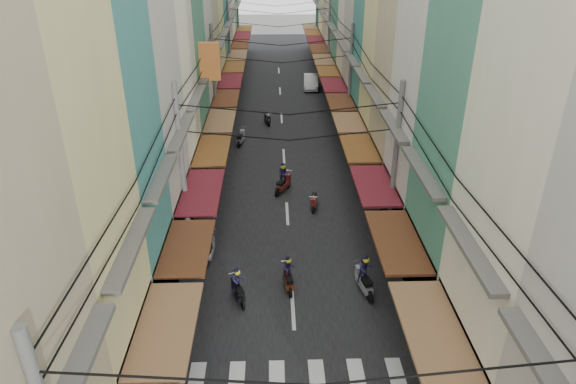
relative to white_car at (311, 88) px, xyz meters
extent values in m
plane|color=slate|center=(-3.05, -30.91, 0.00)|extent=(160.00, 160.00, 0.00)
cube|color=black|center=(-3.05, -10.91, 0.01)|extent=(10.00, 80.00, 0.02)
cube|color=gray|center=(-9.55, -10.91, 0.03)|extent=(3.00, 80.00, 0.06)
cube|color=gray|center=(3.45, -10.91, 0.03)|extent=(3.00, 80.00, 0.06)
cube|color=silver|center=(0.45, -36.91, 0.03)|extent=(0.55, 2.40, 0.01)
cube|color=#595651|center=(-7.80, -41.88, 6.00)|extent=(0.50, 4.24, 0.15)
cube|color=black|center=(-8.65, -37.17, 1.60)|extent=(1.20, 4.52, 3.20)
cube|color=#8C613F|center=(-7.15, -37.17, 3.00)|extent=(1.80, 4.33, 0.12)
cube|color=#595651|center=(-7.80, -37.17, 6.00)|extent=(0.50, 4.23, 0.15)
cube|color=teal|center=(-11.05, -32.67, 9.62)|extent=(6.00, 4.30, 19.25)
cube|color=black|center=(-8.65, -32.67, 1.60)|extent=(1.20, 4.13, 3.20)
cube|color=#5C311A|center=(-7.15, -32.67, 3.00)|extent=(1.80, 3.96, 0.12)
cube|color=#595651|center=(-7.80, -32.67, 6.00)|extent=(0.50, 3.87, 0.15)
cube|color=#BBB6AB|center=(-11.05, -27.95, 10.47)|extent=(6.00, 5.14, 20.93)
cube|color=black|center=(-8.65, -27.95, 1.60)|extent=(1.20, 4.94, 3.20)
cube|color=maroon|center=(-7.15, -27.95, 3.00)|extent=(1.80, 4.73, 0.12)
cube|color=#595651|center=(-7.80, -27.95, 6.00)|extent=(0.50, 4.63, 0.15)
cube|color=#F1EACC|center=(-11.05, -22.90, 8.72)|extent=(6.00, 4.95, 17.43)
cube|color=black|center=(-8.65, -22.90, 1.60)|extent=(1.20, 4.75, 3.20)
cube|color=brown|center=(-7.15, -22.90, 3.00)|extent=(1.80, 4.56, 0.12)
cube|color=#595651|center=(-7.80, -22.90, 6.00)|extent=(0.50, 4.46, 0.15)
cube|color=#498E73|center=(-11.05, -17.93, 8.16)|extent=(6.00, 4.99, 16.32)
cube|color=black|center=(-8.65, -17.93, 1.60)|extent=(1.20, 4.80, 3.20)
cube|color=#8C613F|center=(-7.15, -17.93, 3.00)|extent=(1.80, 4.60, 0.12)
cube|color=#595651|center=(-7.80, -17.93, 6.00)|extent=(0.50, 4.50, 0.15)
cube|color=black|center=(-8.65, -13.11, 1.60)|extent=(1.20, 4.46, 3.20)
cube|color=#5C311A|center=(-7.15, -13.11, 3.00)|extent=(1.80, 4.27, 0.12)
cube|color=#595651|center=(-7.80, -13.11, 6.00)|extent=(0.50, 4.18, 0.15)
cube|color=black|center=(-8.65, -8.34, 1.60)|extent=(1.20, 4.70, 3.20)
cube|color=maroon|center=(-7.15, -8.34, 3.00)|extent=(1.80, 4.50, 0.12)
cube|color=#595651|center=(-7.80, -8.34, 6.00)|extent=(0.50, 4.40, 0.15)
cube|color=black|center=(-8.65, -3.64, 1.60)|extent=(1.20, 4.34, 3.20)
cube|color=brown|center=(-7.15, -3.64, 3.00)|extent=(1.80, 4.16, 0.12)
cube|color=#595651|center=(-7.80, -3.64, 6.00)|extent=(0.50, 4.07, 0.15)
cube|color=black|center=(-8.65, 1.22, 1.60)|extent=(1.20, 4.99, 3.20)
cube|color=#8C613F|center=(-7.15, 1.22, 3.00)|extent=(1.80, 4.78, 0.12)
cube|color=#595651|center=(-7.80, 1.22, 6.00)|extent=(0.50, 4.68, 0.15)
cube|color=black|center=(-8.65, 6.29, 1.60)|extent=(1.20, 4.74, 3.20)
cube|color=#5C311A|center=(-7.15, 6.29, 3.00)|extent=(1.80, 4.55, 0.12)
cube|color=#595651|center=(-7.80, 6.29, 6.00)|extent=(0.50, 4.45, 0.15)
cube|color=black|center=(-8.65, 11.24, 1.60)|extent=(1.20, 4.76, 3.20)
cube|color=maroon|center=(-7.15, 11.24, 3.00)|extent=(1.80, 4.56, 0.12)
cube|color=#595651|center=(-7.80, 11.24, 6.00)|extent=(0.50, 4.46, 0.15)
cube|color=black|center=(-8.65, 16.24, 1.60)|extent=(1.20, 4.84, 3.20)
cube|color=brown|center=(-7.15, 16.24, 3.00)|extent=(1.80, 4.64, 0.12)
cube|color=#595651|center=(-7.80, 16.24, 6.00)|extent=(0.50, 4.54, 0.15)
cube|color=#522C12|center=(-7.45, -18.91, 7.00)|extent=(1.20, 0.40, 2.20)
cube|color=#595651|center=(1.70, -42.31, 6.00)|extent=(0.50, 4.25, 0.15)
cube|color=black|center=(2.55, -37.46, 1.60)|extent=(1.20, 4.78, 3.20)
cube|color=#8C613F|center=(1.05, -37.46, 3.00)|extent=(1.80, 4.58, 0.12)
cube|color=#595651|center=(1.70, -37.46, 6.00)|extent=(0.50, 4.48, 0.15)
cube|color=#498E73|center=(4.95, -32.46, 7.54)|extent=(6.00, 5.03, 15.08)
cube|color=black|center=(2.55, -32.46, 1.60)|extent=(1.20, 4.83, 3.20)
cube|color=#5C311A|center=(1.05, -32.46, 3.00)|extent=(1.80, 4.63, 0.12)
cube|color=#595651|center=(1.70, -32.46, 6.00)|extent=(0.50, 4.53, 0.15)
cube|color=silver|center=(4.95, -27.54, 10.83)|extent=(6.00, 4.79, 21.66)
cube|color=black|center=(2.55, -27.54, 1.60)|extent=(1.20, 4.60, 3.20)
cube|color=maroon|center=(1.05, -27.54, 3.00)|extent=(1.80, 4.41, 0.12)
cube|color=#595651|center=(1.70, -27.54, 6.00)|extent=(0.50, 4.31, 0.15)
cube|color=tan|center=(4.95, -22.89, 10.37)|extent=(6.00, 4.52, 20.74)
cube|color=black|center=(2.55, -22.89, 1.60)|extent=(1.20, 4.34, 3.20)
cube|color=brown|center=(1.05, -22.89, 3.00)|extent=(1.80, 4.16, 0.12)
cube|color=#595651|center=(1.70, -22.89, 6.00)|extent=(0.50, 4.07, 0.15)
cube|color=beige|center=(4.95, -18.56, 7.06)|extent=(6.00, 4.12, 14.13)
cube|color=black|center=(2.55, -18.56, 1.60)|extent=(1.20, 3.96, 3.20)
cube|color=#8C613F|center=(1.05, -18.56, 3.00)|extent=(1.80, 3.79, 0.12)
cube|color=#595651|center=(1.70, -18.56, 6.00)|extent=(0.50, 3.71, 0.15)
cube|color=teal|center=(4.95, -14.30, 8.84)|extent=(6.00, 4.40, 17.68)
cube|color=black|center=(2.55, -14.30, 1.60)|extent=(1.20, 4.23, 3.20)
cube|color=#5C311A|center=(1.05, -14.30, 3.00)|extent=(1.80, 4.05, 0.12)
cube|color=#595651|center=(1.70, -14.30, 6.00)|extent=(0.50, 3.96, 0.15)
cube|color=black|center=(2.55, -9.78, 1.60)|extent=(1.20, 4.45, 3.20)
cube|color=maroon|center=(1.05, -9.78, 3.00)|extent=(1.80, 4.26, 0.12)
cube|color=#595651|center=(1.70, -9.78, 6.00)|extent=(0.50, 4.17, 0.15)
cube|color=black|center=(2.55, -5.46, 1.60)|extent=(1.20, 3.84, 3.20)
cube|color=brown|center=(1.05, -5.46, 3.00)|extent=(1.80, 3.68, 0.12)
cube|color=#595651|center=(1.70, -5.46, 6.00)|extent=(0.50, 3.60, 0.15)
cube|color=black|center=(2.55, -0.96, 1.60)|extent=(1.20, 4.81, 3.20)
cube|color=#8C613F|center=(1.05, -0.96, 3.00)|extent=(1.80, 4.61, 0.12)
cube|color=#595651|center=(1.70, -0.96, 6.00)|extent=(0.50, 4.51, 0.15)
cube|color=black|center=(2.55, 4.05, 1.60)|extent=(1.20, 4.80, 3.20)
cube|color=#5C311A|center=(1.05, 4.05, 3.00)|extent=(1.80, 4.60, 0.12)
cube|color=#595651|center=(1.70, 4.05, 6.00)|extent=(0.50, 4.50, 0.15)
cube|color=black|center=(2.55, 8.71, 1.60)|extent=(1.20, 4.15, 3.20)
cube|color=maroon|center=(1.05, 8.71, 3.00)|extent=(1.80, 3.97, 0.12)
cube|color=#595651|center=(1.70, 8.71, 6.00)|extent=(0.50, 3.89, 0.15)
cube|color=black|center=(2.55, 13.03, 1.60)|extent=(1.20, 4.16, 3.20)
cube|color=brown|center=(1.05, 13.03, 3.00)|extent=(1.80, 3.99, 0.12)
cube|color=#595651|center=(1.70, 13.03, 6.00)|extent=(0.50, 3.90, 0.15)
cube|color=black|center=(2.55, 17.64, 1.60)|extent=(1.20, 4.68, 3.20)
cube|color=#8C613F|center=(1.05, 17.64, 3.00)|extent=(1.80, 4.49, 0.12)
cube|color=#595651|center=(1.70, 17.64, 6.00)|extent=(0.50, 4.39, 0.15)
cylinder|color=slate|center=(-7.95, -27.91, 4.10)|extent=(0.26, 0.26, 8.20)
cylinder|color=slate|center=(1.85, -27.91, 4.10)|extent=(0.26, 0.26, 8.20)
cylinder|color=slate|center=(-7.95, -12.91, 4.10)|extent=(0.26, 0.26, 8.20)
cylinder|color=slate|center=(1.85, -12.91, 4.10)|extent=(0.26, 0.26, 8.20)
cylinder|color=slate|center=(-7.95, 2.09, 4.10)|extent=(0.26, 0.26, 8.20)
cylinder|color=slate|center=(1.85, 2.09, 4.10)|extent=(0.26, 0.26, 8.20)
cylinder|color=slate|center=(-7.95, 17.09, 4.10)|extent=(0.26, 0.26, 8.20)
cylinder|color=slate|center=(1.85, 17.09, 4.10)|extent=(0.26, 0.26, 8.20)
imported|color=silver|center=(0.00, 0.00, 0.00)|extent=(4.68, 2.07, 1.62)
imported|color=black|center=(4.45, -33.91, 0.00)|extent=(1.70, 1.06, 1.09)
cylinder|color=black|center=(-5.31, -31.66, 0.23)|extent=(0.09, 0.46, 0.46)
cylinder|color=black|center=(-5.31, -32.81, 0.23)|extent=(0.09, 0.46, 0.46)
cube|color=black|center=(-5.31, -32.24, 0.37)|extent=(0.30, 1.03, 0.25)
cube|color=black|center=(-5.31, -32.46, 0.64)|extent=(0.29, 0.49, 0.16)
cube|color=black|center=(-5.31, -31.75, 0.58)|extent=(0.27, 0.25, 0.49)
imported|color=#27224F|center=(-5.31, -32.24, 0.49)|extent=(0.47, 0.33, 1.18)
sphere|color=yellow|center=(-5.31, -32.24, 1.38)|extent=(0.25, 0.25, 0.25)
cylinder|color=black|center=(0.04, -31.18, 0.27)|extent=(0.10, 0.54, 0.54)
cylinder|color=black|center=(0.04, -32.54, 0.27)|extent=(0.10, 0.54, 0.54)
cube|color=gray|center=(0.04, -31.86, 0.44)|extent=(0.35, 1.20, 0.29)
cube|color=black|center=(0.04, -32.12, 0.75)|extent=(0.33, 0.57, 0.19)
cube|color=gray|center=(0.04, -31.29, 0.68)|extent=(0.31, 0.29, 0.57)
imported|color=#27224F|center=(0.04, -31.86, 0.57)|extent=(0.55, 0.39, 1.38)
sphere|color=yellow|center=(0.04, -31.86, 1.62)|extent=(0.29, 0.29, 0.29)
cylinder|color=black|center=(-3.19, -30.91, 0.24)|extent=(0.09, 0.47, 0.47)
cylinder|color=black|center=(-3.19, -32.09, 0.24)|extent=(0.09, 0.47, 0.47)
cube|color=maroon|center=(-3.19, -31.50, 0.38)|extent=(0.31, 1.04, 0.25)
cube|color=black|center=(-3.19, -31.72, 0.65)|extent=(0.29, 0.50, 0.16)
cube|color=maroon|center=(-3.19, -31.00, 0.59)|extent=(0.27, 0.25, 0.50)
imported|color=#27224F|center=(-3.19, -31.50, 0.50)|extent=(0.48, 0.34, 1.20)
sphere|color=yellow|center=(-3.19, -31.50, 1.41)|extent=(0.25, 0.25, 0.25)
cylinder|color=black|center=(-1.54, -23.71, 0.24)|extent=(0.09, 0.47, 0.47)
cylinder|color=black|center=(-1.54, -24.89, 0.24)|extent=(0.09, 0.47, 0.47)
cube|color=maroon|center=(-1.54, -24.30, 0.38)|extent=(0.31, 1.05, 0.25)
cube|color=black|center=(-1.54, -24.53, 0.66)|extent=(0.29, 0.50, 0.16)
cube|color=maroon|center=(-1.54, -23.80, 0.59)|extent=(0.27, 0.25, 0.50)
cylinder|color=black|center=(-6.11, -13.99, 0.26)|extent=(0.10, 0.52, 0.52)
cylinder|color=black|center=(-6.11, -15.30, 0.26)|extent=(0.10, 0.52, 0.52)
cube|color=gray|center=(-6.11, -14.65, 0.42)|extent=(0.34, 1.16, 0.28)
cube|color=black|center=(-6.11, -14.90, 0.73)|extent=(0.32, 0.55, 0.18)
cube|color=gray|center=(-6.11, -14.09, 0.65)|extent=(0.30, 0.28, 0.55)
cylinder|color=black|center=(-4.23, -9.71, 0.24)|extent=(0.09, 0.49, 0.49)
cylinder|color=black|center=(-4.23, -10.94, 0.24)|extent=(0.09, 0.49, 0.49)
cube|color=black|center=(-4.23, -10.33, 0.40)|extent=(0.32, 1.08, 0.26)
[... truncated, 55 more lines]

